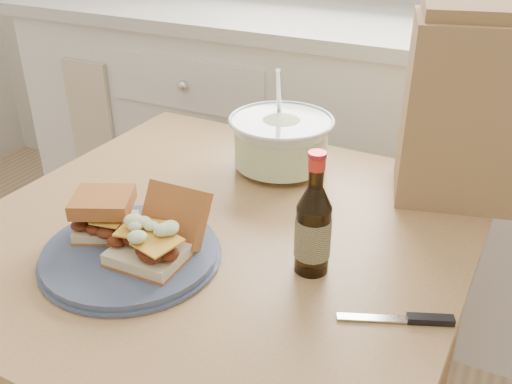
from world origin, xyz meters
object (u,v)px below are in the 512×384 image
at_px(coleslaw_bowl, 281,144).
at_px(paper_bag, 477,113).
at_px(dining_table, 220,274).
at_px(plate, 131,254).
at_px(beer_bottle, 313,228).

xyz_separation_m(coleslaw_bowl, paper_bag, (0.38, 0.06, 0.12)).
relative_size(dining_table, coleslaw_bowl, 3.98).
height_order(dining_table, coleslaw_bowl, coleslaw_bowl).
bearing_deg(coleslaw_bowl, plate, -101.17).
distance_m(dining_table, coleslaw_bowl, 0.32).
xyz_separation_m(plate, coleslaw_bowl, (0.08, 0.43, 0.05)).
bearing_deg(paper_bag, dining_table, -153.71).
distance_m(coleslaw_bowl, beer_bottle, 0.38).
bearing_deg(beer_bottle, coleslaw_bowl, 146.70).
distance_m(coleslaw_bowl, paper_bag, 0.40).
xyz_separation_m(dining_table, coleslaw_bowl, (0.00, 0.27, 0.17)).
xyz_separation_m(beer_bottle, paper_bag, (0.18, 0.38, 0.10)).
relative_size(plate, beer_bottle, 1.40).
relative_size(coleslaw_bowl, beer_bottle, 1.08).
bearing_deg(beer_bottle, dining_table, -167.99).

